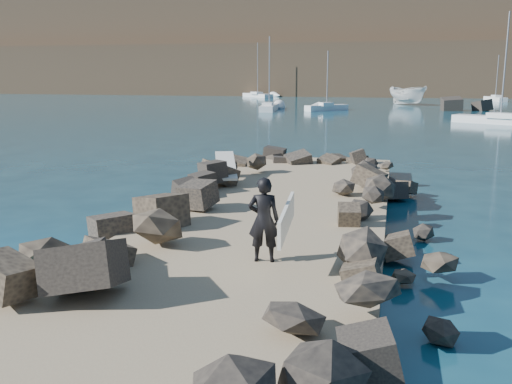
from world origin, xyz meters
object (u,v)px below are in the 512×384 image
surfer_with_board (267,220)px  sailboat_e (257,95)px  surfboard_resting (226,169)px  boat_imported (408,95)px

surfer_with_board → sailboat_e: sailboat_e is taller
surfboard_resting → boat_imported: 62.74m
sailboat_e → surfer_with_board: bearing=-76.5°
boat_imported → surfer_with_board: 70.37m
boat_imported → surfer_with_board: bearing=-133.5°
boat_imported → surfer_with_board: (-4.01, -70.26, 0.15)m
surfer_with_board → sailboat_e: bearing=103.5°
surfboard_resting → boat_imported: (7.21, 62.33, 0.25)m
surfer_with_board → sailboat_e: size_ratio=0.22×
boat_imported → surfboard_resting: bearing=-136.8°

